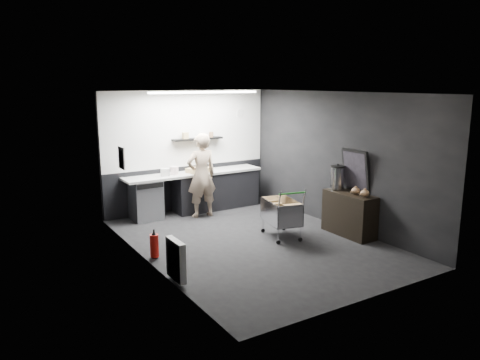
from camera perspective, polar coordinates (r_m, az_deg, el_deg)
floor at (r=8.68m, az=1.63°, el=-7.51°), size 5.50×5.50×0.00m
ceiling at (r=8.19m, az=1.75°, el=10.60°), size 5.50×5.50×0.00m
wall_back at (r=10.71m, az=-6.44°, el=3.58°), size 5.50×0.00×5.50m
wall_front at (r=6.28m, az=15.64°, el=-2.70°), size 5.50×0.00×5.50m
wall_left at (r=7.44m, az=-11.29°, el=-0.23°), size 0.00×5.50×5.50m
wall_right at (r=9.56m, az=11.76°, el=2.42°), size 0.00×5.50×5.50m
kitchen_wall_panel at (r=10.63m, az=-6.46°, el=6.24°), size 3.95×0.02×1.70m
dado_panel at (r=10.84m, az=-6.29°, el=-0.88°), size 3.95×0.02×1.00m
floating_shelf at (r=10.64m, az=-5.20°, el=5.03°), size 1.20×0.22×0.04m
wall_clock at (r=11.26m, az=0.04°, el=8.16°), size 0.20×0.03×0.20m
poster at (r=8.63m, az=-14.26°, el=2.63°), size 0.02×0.30×0.40m
poster_red_band at (r=8.62m, az=-14.25°, el=3.09°), size 0.02×0.22×0.10m
radiator at (r=6.95m, az=-7.83°, el=-9.61°), size 0.10×0.50×0.60m
ceiling_strip at (r=9.79m, az=-4.33°, el=10.61°), size 2.40×0.20×0.04m
prep_counter at (r=10.64m, az=-4.91°, el=-1.33°), size 3.20×0.61×0.90m
person at (r=10.07m, az=-4.72°, el=0.57°), size 0.68×0.46×1.83m
shopping_cart at (r=8.83m, az=5.05°, el=-4.08°), size 0.69×0.98×0.97m
sideboard at (r=9.17m, az=13.13°, el=-3.32°), size 0.47×1.10×1.64m
fire_extinguisher at (r=7.96m, az=-10.40°, el=-7.77°), size 0.14×0.14×0.48m
cardboard_box at (r=10.48m, az=-4.98°, el=1.22°), size 0.59×0.52×0.10m
pink_tub at (r=10.27m, az=-8.00°, el=1.14°), size 0.18×0.18×0.18m
white_container at (r=10.14m, az=-9.11°, el=0.94°), size 0.22×0.19×0.17m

